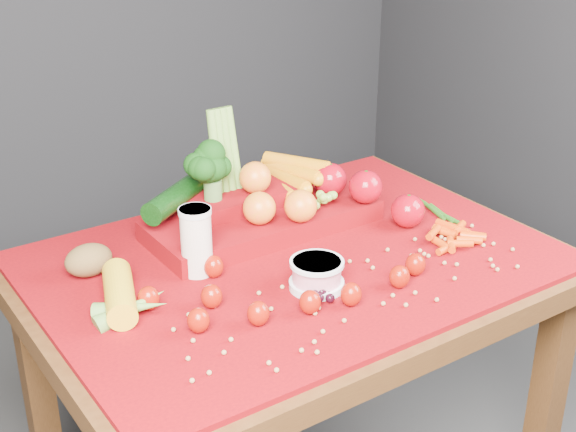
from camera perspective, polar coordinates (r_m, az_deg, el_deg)
table at (r=1.74m, az=0.37°, el=-6.07°), size 1.10×0.80×0.75m
red_cloth at (r=1.69m, az=0.38°, el=-3.13°), size 1.05×0.75×0.01m
milk_glass at (r=1.60m, az=-6.54°, el=-1.62°), size 0.07×0.07×0.14m
yogurt_bowl at (r=1.56m, az=2.05°, el=-4.11°), size 0.11×0.11×0.06m
strawberry_scatter at (r=1.51m, az=-0.55°, el=-5.32°), size 0.54×0.28×0.05m
dark_grape_cluster at (r=1.52m, az=2.22°, el=-5.70°), size 0.06×0.05×0.03m
soybean_scatter at (r=1.55m, az=4.60°, el=-5.66°), size 0.84×0.24×0.01m
corn_ear at (r=1.51m, az=-11.35°, el=-6.13°), size 0.23×0.26×0.06m
potato at (r=1.65m, az=-13.99°, el=-3.06°), size 0.10×0.07×0.07m
baby_carrot_pile at (r=1.79m, az=11.36°, el=-1.23°), size 0.18×0.17×0.03m
green_bean_pile at (r=1.91m, az=10.46°, el=0.24°), size 0.14×0.12×0.01m
produce_mound at (r=1.80m, az=-1.36°, el=0.96°), size 0.59×0.38×0.27m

